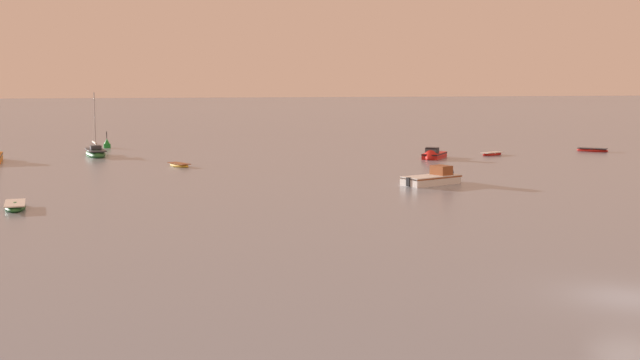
% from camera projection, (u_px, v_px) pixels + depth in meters
% --- Properties ---
extents(ground_plane, '(800.00, 800.00, 0.00)m').
position_uv_depth(ground_plane, '(627.00, 298.00, 31.27)').
color(ground_plane, gray).
extents(rowboat_moored_0, '(1.75, 4.00, 0.61)m').
position_uv_depth(rowboat_moored_0, '(15.00, 206.00, 53.16)').
color(rowboat_moored_0, '#23602D').
rests_on(rowboat_moored_0, ground).
extents(sailboat_moored_0, '(3.09, 7.07, 7.67)m').
position_uv_depth(sailboat_moored_0, '(96.00, 153.00, 91.00)').
color(sailboat_moored_0, '#23602D').
rests_on(sailboat_moored_0, ground).
extents(rowboat_moored_2, '(3.33, 2.37, 0.50)m').
position_uv_depth(rowboat_moored_2, '(492.00, 154.00, 91.84)').
color(rowboat_moored_2, red).
rests_on(rowboat_moored_2, ground).
extents(rowboat_moored_3, '(2.43, 3.29, 0.50)m').
position_uv_depth(rowboat_moored_3, '(179.00, 165.00, 79.58)').
color(rowboat_moored_3, gold).
rests_on(rowboat_moored_3, ground).
extents(rowboat_moored_5, '(3.62, 3.46, 0.59)m').
position_uv_depth(rowboat_moored_5, '(592.00, 150.00, 96.71)').
color(rowboat_moored_5, red).
rests_on(rowboat_moored_5, ground).
extents(motorboat_moored_2, '(6.28, 4.23, 2.26)m').
position_uv_depth(motorboat_moored_2, '(439.00, 180.00, 66.32)').
color(motorboat_moored_2, white).
rests_on(motorboat_moored_2, ground).
extents(motorboat_moored_4, '(4.41, 5.11, 1.92)m').
position_uv_depth(motorboat_moored_4, '(433.00, 156.00, 87.45)').
color(motorboat_moored_4, red).
rests_on(motorboat_moored_4, ground).
extents(channel_buoy, '(0.90, 0.90, 2.30)m').
position_uv_depth(channel_buoy, '(107.00, 144.00, 101.93)').
color(channel_buoy, '#198C2D').
rests_on(channel_buoy, ground).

